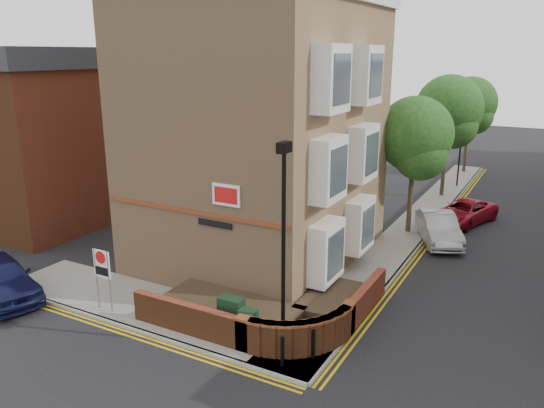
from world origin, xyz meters
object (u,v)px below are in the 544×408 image
(lamppost, at_px, (283,249))
(silver_car_near, at_px, (439,228))
(utility_cabinet_large, at_px, (231,315))
(zone_sign, at_px, (102,269))

(lamppost, xyz_separation_m, silver_car_near, (2.00, 12.18, -2.64))
(lamppost, distance_m, utility_cabinet_large, 3.24)
(utility_cabinet_large, xyz_separation_m, silver_car_near, (3.90, 12.08, -0.01))
(lamppost, bearing_deg, silver_car_near, 80.68)
(lamppost, distance_m, zone_sign, 6.85)
(silver_car_near, bearing_deg, zone_sign, -148.11)
(lamppost, height_order, silver_car_near, lamppost)
(zone_sign, bearing_deg, utility_cabinet_large, 9.69)
(lamppost, relative_size, utility_cabinet_large, 5.25)
(lamppost, xyz_separation_m, zone_sign, (-6.60, -0.70, -1.70))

